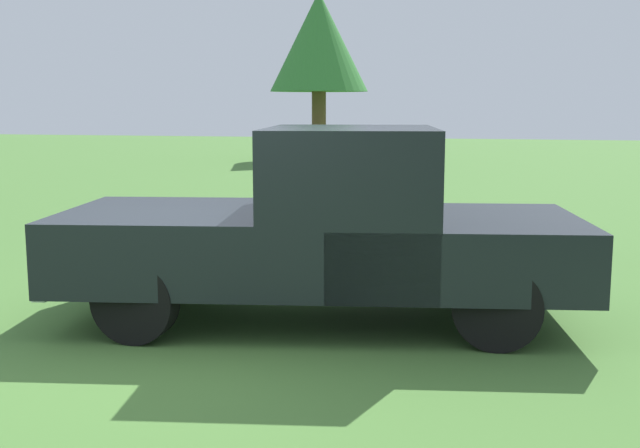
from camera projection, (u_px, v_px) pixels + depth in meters
ground_plane at (203, 343)px, 6.50m from camera, size 80.00×80.00×0.00m
pickup_truck at (333, 223)px, 7.09m from camera, size 4.93×2.66×1.78m
tree_side at (319, 43)px, 27.18m from camera, size 3.47×3.47×5.89m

